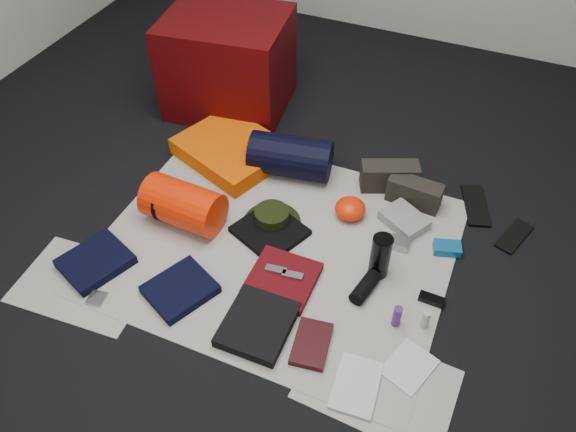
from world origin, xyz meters
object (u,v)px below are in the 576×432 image
at_px(water_bottle, 380,256).
at_px(compact_camera, 397,243).
at_px(paperback_book, 311,344).
at_px(navy_duffel, 291,156).
at_px(stuff_sack, 183,205).
at_px(sleeping_pad, 231,150).
at_px(red_cabinet, 228,63).

xyz_separation_m(water_bottle, compact_camera, (0.04, 0.19, -0.09)).
distance_m(compact_camera, paperback_book, 0.68).
bearing_deg(compact_camera, navy_duffel, 155.67).
height_order(stuff_sack, navy_duffel, same).
bearing_deg(compact_camera, sleeping_pad, 163.44).
bearing_deg(compact_camera, water_bottle, -102.79).
distance_m(red_cabinet, compact_camera, 1.48).
relative_size(sleeping_pad, water_bottle, 2.38).
distance_m(sleeping_pad, water_bottle, 1.09).
bearing_deg(water_bottle, compact_camera, 78.37).
xyz_separation_m(sleeping_pad, water_bottle, (0.98, -0.47, 0.06)).
height_order(sleeping_pad, navy_duffel, navy_duffel).
relative_size(stuff_sack, paperback_book, 1.75).
bearing_deg(sleeping_pad, stuff_sack, -87.90).
height_order(sleeping_pad, water_bottle, water_bottle).
height_order(red_cabinet, water_bottle, red_cabinet).
distance_m(red_cabinet, paperback_book, 1.79).
relative_size(stuff_sack, water_bottle, 1.67).
relative_size(compact_camera, paperback_book, 0.49).
height_order(sleeping_pad, paperback_book, sleeping_pad).
bearing_deg(red_cabinet, water_bottle, -45.05).
distance_m(red_cabinet, water_bottle, 1.54).
bearing_deg(compact_camera, stuff_sack, -167.21).
bearing_deg(red_cabinet, paperback_book, -60.05).
distance_m(red_cabinet, stuff_sack, 1.04).
relative_size(red_cabinet, paperback_book, 3.14).
height_order(stuff_sack, compact_camera, stuff_sack).
relative_size(sleeping_pad, paperback_book, 2.49).
bearing_deg(water_bottle, red_cabinet, 142.69).
height_order(navy_duffel, compact_camera, navy_duffel).
relative_size(red_cabinet, compact_camera, 6.46).
bearing_deg(sleeping_pad, red_cabinet, 117.30).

